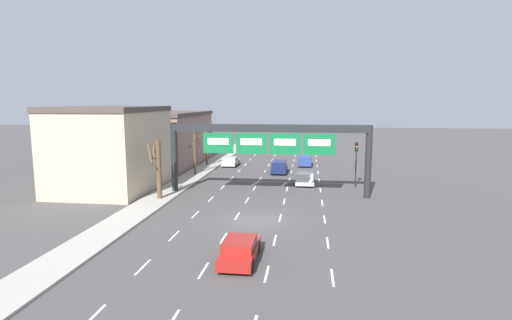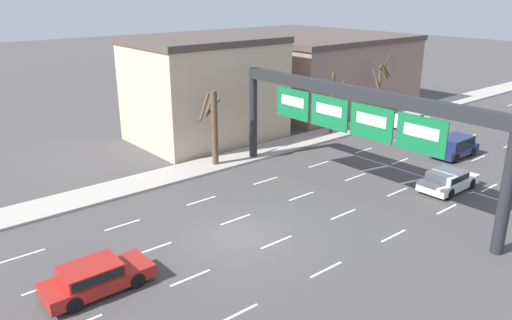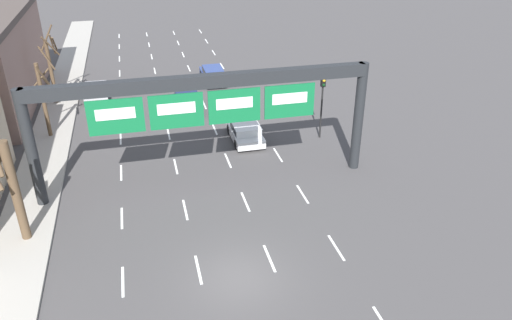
{
  "view_description": "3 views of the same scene",
  "coord_description": "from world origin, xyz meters",
  "views": [
    {
      "loc": [
        3.58,
        -28.15,
        8.69
      ],
      "look_at": [
        -0.93,
        6.65,
        3.54
      ],
      "focal_mm": 28.0,
      "sensor_mm": 36.0,
      "label": 1
    },
    {
      "loc": [
        17.81,
        -13.79,
        11.84
      ],
      "look_at": [
        -1.73,
        2.5,
        3.06
      ],
      "focal_mm": 35.0,
      "sensor_mm": 36.0,
      "label": 2
    },
    {
      "loc": [
        -3.34,
        -16.6,
        14.74
      ],
      "look_at": [
        2.1,
        5.38,
        2.85
      ],
      "focal_mm": 35.0,
      "sensor_mm": 36.0,
      "label": 3
    }
  ],
  "objects": [
    {
      "name": "ground_plane",
      "position": [
        0.0,
        0.0,
        0.0
      ],
      "size": [
        220.0,
        220.0,
        0.0
      ],
      "primitive_type": "plane",
      "color": "#474444"
    },
    {
      "name": "sidewalk_left",
      "position": [
        -9.65,
        0.0,
        0.07
      ],
      "size": [
        2.8,
        110.0,
        0.15
      ],
      "color": "#A8A399",
      "rests_on": "ground_plane"
    },
    {
      "name": "lane_dashes",
      "position": [
        -0.0,
        13.5,
        0.0
      ],
      "size": [
        10.02,
        67.0,
        0.01
      ],
      "color": "white",
      "rests_on": "ground_plane"
    },
    {
      "name": "sign_gantry",
      "position": [
        -0.0,
        8.29,
        5.12
      ],
      "size": [
        18.69,
        0.7,
        6.61
      ],
      "color": "#232628",
      "rests_on": "ground_plane"
    },
    {
      "name": "car_blue",
      "position": [
        3.27,
        26.36,
        0.73
      ],
      "size": [
        1.82,
        4.66,
        1.37
      ],
      "color": "navy",
      "rests_on": "ground_plane"
    },
    {
      "name": "car_white",
      "position": [
        3.39,
        13.64,
        0.68
      ],
      "size": [
        1.92,
        4.15,
        1.25
      ],
      "color": "silver",
      "rests_on": "ground_plane"
    },
    {
      "name": "car_silver",
      "position": [
        -6.76,
        24.65,
        0.66
      ],
      "size": [
        1.92,
        3.91,
        1.21
      ],
      "color": "#B7B7BC",
      "rests_on": "ground_plane"
    },
    {
      "name": "suv_navy",
      "position": [
        0.2,
        20.02,
        0.84
      ],
      "size": [
        1.88,
        3.94,
        1.5
      ],
      "color": "#19234C",
      "rests_on": "ground_plane"
    },
    {
      "name": "traffic_light_near_gantry",
      "position": [
        8.52,
        12.88,
        3.29
      ],
      "size": [
        0.3,
        0.35,
        4.61
      ],
      "color": "black",
      "rests_on": "ground_plane"
    },
    {
      "name": "tree_bare_closest",
      "position": [
        -9.49,
        5.18,
        2.97
      ],
      "size": [
        1.34,
        1.87,
        5.18
      ],
      "color": "brown",
      "rests_on": "sidewalk_left"
    },
    {
      "name": "tree_bare_second",
      "position": [
        -9.62,
        17.44,
        2.98
      ],
      "size": [
        1.71,
        1.73,
        5.17
      ],
      "color": "brown",
      "rests_on": "sidewalk_left"
    },
    {
      "name": "tree_bare_third",
      "position": [
        -9.8,
        24.03,
        3.27
      ],
      "size": [
        1.53,
        1.61,
        6.07
      ],
      "color": "brown",
      "rests_on": "sidewalk_left"
    }
  ]
}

